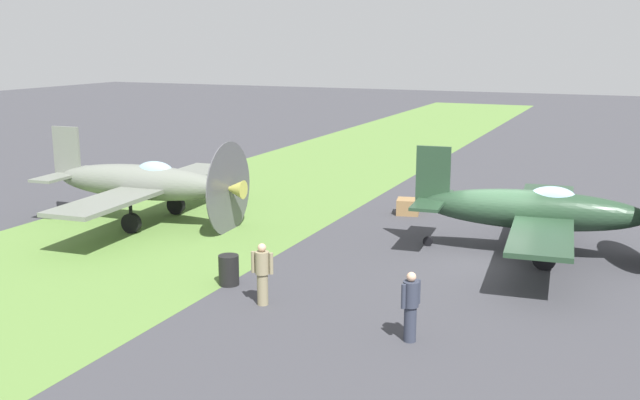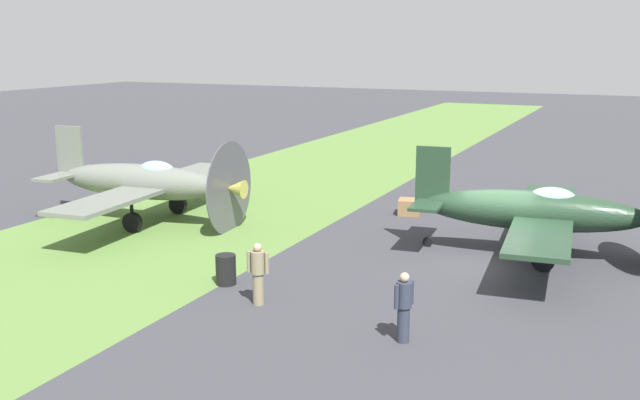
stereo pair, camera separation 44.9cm
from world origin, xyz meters
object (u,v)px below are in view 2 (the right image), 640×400
at_px(airplane_lead, 537,211).
at_px(ground_crew_mechanic, 258,272).
at_px(airplane_wingman, 147,182).
at_px(fuel_drum, 226,270).
at_px(supply_crate, 410,207).
at_px(ground_crew_chief, 404,306).

height_order(airplane_lead, ground_crew_mechanic, airplane_lead).
bearing_deg(airplane_lead, ground_crew_mechanic, -43.16).
height_order(airplane_wingman, fuel_drum, airplane_wingman).
xyz_separation_m(airplane_lead, ground_crew_mechanic, (7.80, -6.14, -0.63)).
xyz_separation_m(ground_crew_mechanic, fuel_drum, (-1.08, -1.69, -0.46)).
relative_size(airplane_wingman, fuel_drum, 11.96).
height_order(fuel_drum, supply_crate, fuel_drum).
distance_m(airplane_lead, ground_crew_chief, 8.79).
height_order(airplane_lead, supply_crate, airplane_lead).
relative_size(airplane_wingman, ground_crew_mechanic, 6.22).
bearing_deg(airplane_lead, ground_crew_chief, -16.44).
distance_m(airplane_lead, fuel_drum, 10.38).
bearing_deg(ground_crew_chief, airplane_wingman, 86.34).
bearing_deg(airplane_wingman, ground_crew_mechanic, 49.58).
xyz_separation_m(ground_crew_chief, fuel_drum, (-1.86, -6.09, -0.46)).
height_order(ground_crew_chief, supply_crate, ground_crew_chief).
relative_size(airplane_lead, ground_crew_mechanic, 6.00).
bearing_deg(airplane_wingman, ground_crew_chief, 57.29).
xyz_separation_m(ground_crew_chief, supply_crate, (-12.61, -3.88, -0.59)).
bearing_deg(supply_crate, fuel_drum, -11.64).
distance_m(ground_crew_chief, fuel_drum, 6.39).
distance_m(airplane_wingman, ground_crew_chief, 14.80).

